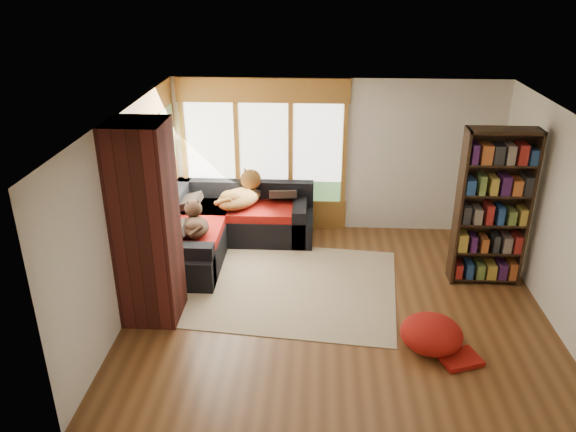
% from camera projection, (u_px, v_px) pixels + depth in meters
% --- Properties ---
extents(floor, '(5.50, 5.50, 0.00)m').
position_uv_depth(floor, '(337.00, 304.00, 7.64)').
color(floor, '#573318').
rests_on(floor, ground).
extents(ceiling, '(5.50, 5.50, 0.00)m').
position_uv_depth(ceiling, '(344.00, 116.00, 6.58)').
color(ceiling, white).
extents(wall_back, '(5.50, 0.04, 2.60)m').
position_uv_depth(wall_back, '(335.00, 157.00, 9.39)').
color(wall_back, silver).
rests_on(wall_back, ground).
extents(wall_front, '(5.50, 0.04, 2.60)m').
position_uv_depth(wall_front, '(350.00, 336.00, 4.83)').
color(wall_front, silver).
rests_on(wall_front, ground).
extents(wall_left, '(0.04, 5.00, 2.60)m').
position_uv_depth(wall_left, '(127.00, 213.00, 7.24)').
color(wall_left, silver).
rests_on(wall_left, ground).
extents(wall_right, '(0.04, 5.00, 2.60)m').
position_uv_depth(wall_right, '(562.00, 222.00, 6.98)').
color(wall_right, silver).
rests_on(wall_right, ground).
extents(windows_back, '(2.82, 0.10, 1.90)m').
position_uv_depth(windows_back, '(264.00, 153.00, 9.40)').
color(windows_back, olive).
rests_on(windows_back, wall_back).
extents(windows_left, '(0.10, 2.62, 1.90)m').
position_uv_depth(windows_left, '(154.00, 177.00, 8.31)').
color(windows_left, olive).
rests_on(windows_left, wall_left).
extents(roller_blind, '(0.03, 0.72, 0.90)m').
position_uv_depth(roller_blind, '(167.00, 136.00, 8.91)').
color(roller_blind, '#7B9C63').
rests_on(roller_blind, wall_left).
extents(brick_chimney, '(0.70, 0.70, 2.60)m').
position_uv_depth(brick_chimney, '(146.00, 225.00, 6.90)').
color(brick_chimney, '#471914').
rests_on(brick_chimney, ground).
extents(sectional_sofa, '(2.20, 2.20, 0.80)m').
position_uv_depth(sectional_sofa, '(215.00, 228.00, 9.16)').
color(sectional_sofa, black).
rests_on(sectional_sofa, ground).
extents(area_rug, '(3.52, 2.83, 0.01)m').
position_uv_depth(area_rug, '(280.00, 285.00, 8.09)').
color(area_rug, beige).
rests_on(area_rug, ground).
extents(bookshelf, '(0.97, 0.32, 2.27)m').
position_uv_depth(bookshelf, '(493.00, 209.00, 7.77)').
color(bookshelf, black).
rests_on(bookshelf, ground).
extents(pouf, '(0.80, 0.80, 0.40)m').
position_uv_depth(pouf, '(431.00, 333.00, 6.68)').
color(pouf, '#9F150C').
rests_on(pouf, area_rug).
extents(dog_tan, '(0.93, 1.00, 0.49)m').
position_uv_depth(dog_tan, '(242.00, 195.00, 9.19)').
color(dog_tan, brown).
rests_on(dog_tan, sectional_sofa).
extents(dog_brindle, '(0.56, 0.76, 0.38)m').
position_uv_depth(dog_brindle, '(194.00, 224.00, 8.29)').
color(dog_brindle, black).
rests_on(dog_brindle, sectional_sofa).
extents(throw_pillows, '(1.98, 1.68, 0.45)m').
position_uv_depth(throw_pillows, '(219.00, 200.00, 9.01)').
color(throw_pillows, black).
rests_on(throw_pillows, sectional_sofa).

